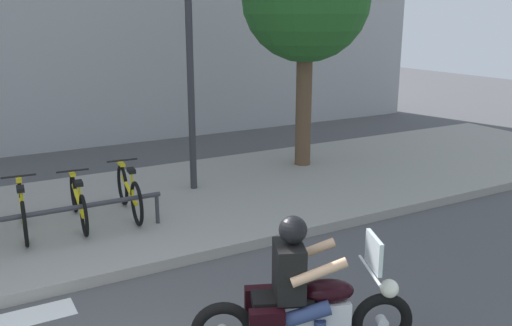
% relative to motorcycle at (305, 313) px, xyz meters
% --- Properties ---
extents(sidewalk, '(24.00, 4.40, 0.15)m').
position_rel_motorcycle_xyz_m(sidewalk, '(-1.67, 4.55, -0.38)').
color(sidewalk, gray).
rests_on(sidewalk, ground).
extents(motorcycle, '(2.01, 1.00, 1.19)m').
position_rel_motorcycle_xyz_m(motorcycle, '(0.00, 0.00, 0.00)').
color(motorcycle, black).
rests_on(motorcycle, ground).
extents(rider, '(0.75, 0.69, 1.42)m').
position_rel_motorcycle_xyz_m(rider, '(-0.07, 0.03, 0.36)').
color(rider, black).
rests_on(rider, ground).
extents(bicycle_2, '(0.48, 1.65, 0.76)m').
position_rel_motorcycle_xyz_m(bicycle_2, '(-1.96, 4.18, 0.05)').
color(bicycle_2, black).
rests_on(bicycle_2, sidewalk).
extents(bicycle_3, '(0.48, 1.69, 0.73)m').
position_rel_motorcycle_xyz_m(bicycle_3, '(-1.19, 4.18, 0.04)').
color(bicycle_3, black).
rests_on(bicycle_3, sidewalk).
extents(bicycle_4, '(0.48, 1.67, 0.80)m').
position_rel_motorcycle_xyz_m(bicycle_4, '(-0.43, 4.18, 0.06)').
color(bicycle_4, black).
rests_on(bicycle_4, sidewalk).
extents(bike_rack, '(3.67, 0.07, 0.49)m').
position_rel_motorcycle_xyz_m(bike_rack, '(-1.96, 3.63, 0.11)').
color(bike_rack, '#333338').
rests_on(bike_rack, sidewalk).
extents(street_lamp, '(0.28, 0.28, 4.38)m').
position_rel_motorcycle_xyz_m(street_lamp, '(0.97, 4.95, 2.20)').
color(street_lamp, '#2D2D33').
rests_on(street_lamp, ground).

